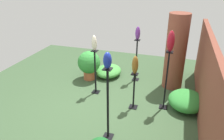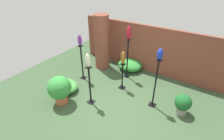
# 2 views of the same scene
# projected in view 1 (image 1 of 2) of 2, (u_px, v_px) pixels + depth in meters

# --- Properties ---
(ground_plane) EXTENTS (8.00, 8.00, 0.00)m
(ground_plane) POSITION_uv_depth(u_px,v_px,m) (104.00, 106.00, 5.47)
(ground_plane) COLOR #385133
(brick_wall_back) EXTENTS (5.60, 0.12, 1.79)m
(brick_wall_back) POSITION_uv_depth(u_px,v_px,m) (207.00, 88.00, 4.48)
(brick_wall_back) COLOR brown
(brick_wall_back) RESTS_ON ground
(brick_pillar) EXTENTS (0.56, 0.56, 2.12)m
(brick_pillar) POSITION_uv_depth(u_px,v_px,m) (176.00, 52.00, 6.00)
(brick_pillar) COLOR brown
(brick_pillar) RESTS_ON ground
(pedestal_violet) EXTENTS (0.20, 0.20, 1.28)m
(pedestal_violet) POSITION_uv_depth(u_px,v_px,m) (136.00, 62.00, 6.56)
(pedestal_violet) COLOR black
(pedestal_violet) RESTS_ON ground
(pedestal_bronze) EXTENTS (0.20, 0.20, 0.92)m
(pedestal_bronze) POSITION_uv_depth(u_px,v_px,m) (134.00, 93.00, 5.25)
(pedestal_bronze) COLOR black
(pedestal_bronze) RESTS_ON ground
(pedestal_ivory) EXTENTS (0.20, 0.20, 1.22)m
(pedestal_ivory) POSITION_uv_depth(u_px,v_px,m) (95.00, 74.00, 5.87)
(pedestal_ivory) COLOR black
(pedestal_ivory) RESTS_ON ground
(pedestal_cobalt) EXTENTS (0.20, 0.20, 1.52)m
(pedestal_cobalt) POSITION_uv_depth(u_px,v_px,m) (108.00, 108.00, 4.16)
(pedestal_cobalt) COLOR black
(pedestal_cobalt) RESTS_ON ground
(pedestal_ruby) EXTENTS (0.20, 0.20, 1.46)m
(pedestal_ruby) POSITION_uv_depth(u_px,v_px,m) (166.00, 83.00, 5.14)
(pedestal_ruby) COLOR black
(pedestal_ruby) RESTS_ON ground
(art_vase_violet) EXTENTS (0.14, 0.14, 0.39)m
(art_vase_violet) POSITION_uv_depth(u_px,v_px,m) (138.00, 33.00, 6.20)
(art_vase_violet) COLOR #6B2D8C
(art_vase_violet) RESTS_ON pedestal_violet
(art_vase_bronze) EXTENTS (0.15, 0.15, 0.44)m
(art_vase_bronze) POSITION_uv_depth(u_px,v_px,m) (135.00, 65.00, 4.96)
(art_vase_bronze) COLOR brown
(art_vase_bronze) RESTS_ON pedestal_bronze
(art_vase_ivory) EXTENTS (0.13, 0.13, 0.40)m
(art_vase_ivory) POSITION_uv_depth(u_px,v_px,m) (94.00, 43.00, 5.51)
(art_vase_ivory) COLOR beige
(art_vase_ivory) RESTS_ON pedestal_ivory
(art_vase_cobalt) EXTENTS (0.16, 0.15, 0.31)m
(art_vase_cobalt) POSITION_uv_depth(u_px,v_px,m) (107.00, 60.00, 3.76)
(art_vase_cobalt) COLOR #192D9E
(art_vase_cobalt) RESTS_ON pedestal_cobalt
(art_vase_ruby) EXTENTS (0.16, 0.16, 0.47)m
(art_vase_ruby) POSITION_uv_depth(u_px,v_px,m) (171.00, 41.00, 4.72)
(art_vase_ruby) COLOR maroon
(art_vase_ruby) RESTS_ON pedestal_ruby
(potted_plant_walkway_edge) EXTENTS (0.69, 0.69, 0.90)m
(potted_plant_walkway_edge) POSITION_uv_depth(u_px,v_px,m) (89.00, 64.00, 6.66)
(potted_plant_walkway_edge) COLOR #B25B38
(potted_plant_walkway_edge) RESTS_ON ground
(foliage_bed_east) EXTENTS (0.96, 0.80, 0.31)m
(foliage_bed_east) POSITION_uv_depth(u_px,v_px,m) (109.00, 71.00, 7.03)
(foliage_bed_east) COLOR #479942
(foliage_bed_east) RESTS_ON ground
(foliage_bed_west) EXTENTS (0.95, 0.88, 0.41)m
(foliage_bed_west) POSITION_uv_depth(u_px,v_px,m) (187.00, 101.00, 5.32)
(foliage_bed_west) COLOR #338C38
(foliage_bed_west) RESTS_ON ground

